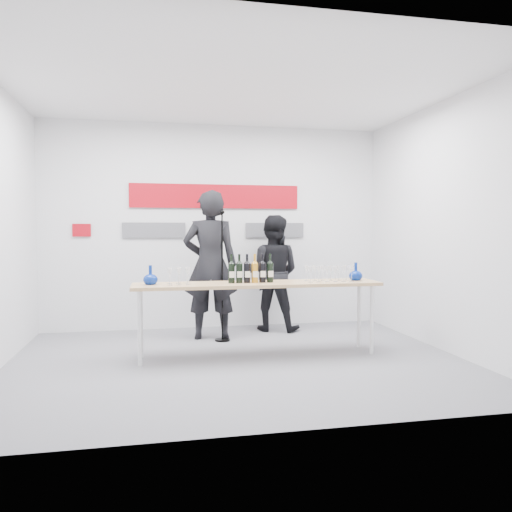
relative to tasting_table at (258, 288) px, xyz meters
The scene contains 12 objects.
ground 0.84m from the tasting_table, 145.74° to the right, with size 5.00×5.00×0.00m, color slate.
back_wall 1.98m from the tasting_table, 98.04° to the left, with size 5.00×0.04×3.00m, color silver.
signage 2.09m from the tasting_table, 99.91° to the left, with size 3.38×0.02×0.79m.
tasting_table is the anchor object (origin of this frame).
wine_bottles 0.24m from the tasting_table, behind, with size 0.53×0.08×0.33m.
decanter_left 1.22m from the tasting_table, behind, with size 0.16×0.16×0.21m, color navy, non-canonical shape.
decanter_right 1.22m from the tasting_table, ahead, with size 0.16×0.16×0.21m, color navy, non-canonical shape.
glasses_left 0.91m from the tasting_table, behind, with size 0.27×0.23×0.18m.
glasses_right 0.87m from the tasting_table, ahead, with size 0.57×0.23×0.18m.
presenter_left 1.13m from the tasting_table, 112.69° to the left, with size 0.72×0.47×1.97m, color black.
presenter_right 1.50m from the tasting_table, 69.98° to the left, with size 0.81×0.63×1.67m, color black.
mic_stand 0.94m from the tasting_table, 109.15° to the left, with size 0.20×0.20×1.71m.
Camera 1 is at (-0.91, -5.40, 1.45)m, focal length 35.00 mm.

